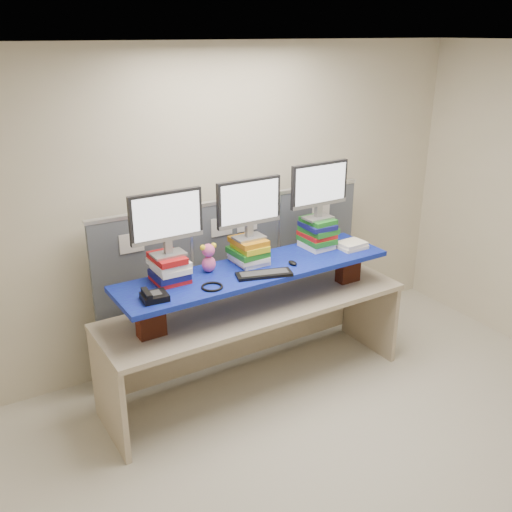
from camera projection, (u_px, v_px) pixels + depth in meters
room at (372, 286)px, 3.51m from camera, size 5.00×4.00×2.80m
cubicle_partition at (236, 278)px, 5.18m from camera, size 2.60×0.06×1.53m
desk at (256, 320)px, 4.72m from camera, size 2.62×0.83×0.79m
brick_pier_left at (151, 319)px, 4.12m from camera, size 0.20×0.12×0.27m
brick_pier_right at (348, 267)px, 5.03m from camera, size 0.20×0.12×0.27m
blue_board at (256, 270)px, 4.55m from camera, size 2.31×0.64×0.04m
book_stack_left at (169, 268)px, 4.27m from camera, size 0.27×0.31×0.21m
book_stack_center at (249, 251)px, 4.60m from camera, size 0.27×0.31×0.21m
book_stack_right at (317, 233)px, 4.93m from camera, size 0.27×0.30×0.26m
monitor_left at (166, 220)px, 4.12m from camera, size 0.56×0.16×0.49m
monitor_center at (249, 205)px, 4.46m from camera, size 0.56×0.16×0.49m
monitor_right at (319, 187)px, 4.78m from camera, size 0.56×0.16×0.49m
keyboard at (264, 274)px, 4.39m from camera, size 0.46×0.26×0.03m
mouse at (293, 263)px, 4.60m from camera, size 0.08×0.11×0.03m
desk_phone at (154, 296)px, 3.99m from camera, size 0.19×0.17×0.08m
headset at (212, 287)px, 4.19m from camera, size 0.20×0.20×0.02m
plush_toy at (209, 258)px, 4.43m from camera, size 0.14×0.10×0.23m
binder_stack at (352, 245)px, 4.94m from camera, size 0.25×0.21×0.06m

